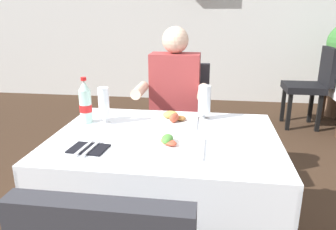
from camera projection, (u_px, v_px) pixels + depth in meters
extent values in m
cube|color=silver|center=(196.00, 1.00, 4.86)|extent=(11.00, 0.12, 3.04)
cube|color=white|center=(165.00, 137.00, 1.68)|extent=(1.16, 0.87, 0.02)
cube|color=white|center=(150.00, 214.00, 1.33)|extent=(1.16, 0.02, 0.32)
cube|color=white|center=(175.00, 137.00, 2.14)|extent=(1.16, 0.02, 0.32)
cube|color=white|center=(64.00, 160.00, 1.81)|extent=(0.02, 0.87, 0.32)
cube|color=white|center=(276.00, 174.00, 1.66)|extent=(0.02, 0.87, 0.32)
cube|color=#472D1E|center=(99.00, 163.00, 2.22)|extent=(0.07, 0.07, 0.72)
cube|color=#472D1E|center=(254.00, 173.00, 2.08)|extent=(0.07, 0.07, 0.72)
cube|color=#2D2D33|center=(179.00, 131.00, 2.45)|extent=(0.44, 0.44, 0.08)
cube|color=#2D2D33|center=(183.00, 90.00, 2.61)|extent=(0.42, 0.06, 0.44)
cube|color=black|center=(154.00, 171.00, 2.39)|extent=(0.04, 0.04, 0.45)
cube|color=black|center=(200.00, 174.00, 2.35)|extent=(0.04, 0.04, 0.45)
cube|color=black|center=(161.00, 153.00, 2.71)|extent=(0.04, 0.04, 0.45)
cube|color=black|center=(202.00, 155.00, 2.67)|extent=(0.04, 0.04, 0.45)
cylinder|color=#282D42|center=(160.00, 174.00, 2.35)|extent=(0.10, 0.10, 0.45)
cylinder|color=#282D42|center=(182.00, 175.00, 2.33)|extent=(0.10, 0.10, 0.45)
cube|color=#282D42|center=(174.00, 130.00, 2.41)|extent=(0.34, 0.36, 0.12)
cube|color=#9E3838|center=(175.00, 87.00, 2.39)|extent=(0.36, 0.20, 0.50)
sphere|color=beige|center=(175.00, 40.00, 2.29)|extent=(0.19, 0.19, 0.19)
cylinder|color=beige|center=(140.00, 90.00, 2.20)|extent=(0.07, 0.26, 0.07)
cylinder|color=beige|center=(203.00, 92.00, 2.14)|extent=(0.07, 0.26, 0.07)
cube|color=white|center=(177.00, 147.00, 1.52)|extent=(0.25, 0.25, 0.01)
ellipsoid|color=#C14C33|center=(169.00, 142.00, 1.52)|extent=(0.11, 0.10, 0.03)
ellipsoid|color=#4C8E38|center=(167.00, 139.00, 1.54)|extent=(0.06, 0.09, 0.04)
cube|color=white|center=(177.00, 121.00, 1.87)|extent=(0.24, 0.24, 0.01)
ellipsoid|color=#C14C33|center=(174.00, 118.00, 1.84)|extent=(0.07, 0.08, 0.05)
ellipsoid|color=#99602D|center=(180.00, 118.00, 1.87)|extent=(0.08, 0.08, 0.03)
ellipsoid|color=gold|center=(170.00, 114.00, 1.91)|extent=(0.11, 0.10, 0.04)
cylinder|color=white|center=(105.00, 123.00, 1.86)|extent=(0.07, 0.07, 0.01)
cylinder|color=white|center=(105.00, 120.00, 1.85)|extent=(0.02, 0.02, 0.03)
cylinder|color=white|center=(104.00, 103.00, 1.82)|extent=(0.06, 0.06, 0.18)
cylinder|color=black|center=(104.00, 105.00, 1.82)|extent=(0.06, 0.06, 0.15)
cylinder|color=white|center=(204.00, 118.00, 1.94)|extent=(0.07, 0.07, 0.01)
cylinder|color=white|center=(204.00, 116.00, 1.93)|extent=(0.02, 0.02, 0.03)
cylinder|color=white|center=(204.00, 100.00, 1.90)|extent=(0.07, 0.07, 0.17)
cylinder|color=#C68928|center=(204.00, 104.00, 1.91)|extent=(0.07, 0.07, 0.11)
cylinder|color=silver|center=(86.00, 106.00, 1.85)|extent=(0.07, 0.07, 0.19)
cylinder|color=red|center=(86.00, 108.00, 1.85)|extent=(0.07, 0.07, 0.04)
cone|color=silver|center=(84.00, 85.00, 1.81)|extent=(0.06, 0.06, 0.05)
cylinder|color=red|center=(83.00, 79.00, 1.80)|extent=(0.03, 0.03, 0.02)
cube|color=black|center=(89.00, 149.00, 1.50)|extent=(0.18, 0.15, 0.01)
cube|color=silver|center=(85.00, 147.00, 1.51)|extent=(0.03, 0.19, 0.01)
cube|color=silver|center=(92.00, 148.00, 1.50)|extent=(0.03, 0.19, 0.01)
cube|color=white|center=(331.00, 83.00, 3.82)|extent=(0.02, 0.83, 0.32)
cube|color=#472D1E|center=(323.00, 92.00, 4.20)|extent=(0.07, 0.07, 0.72)
cube|color=black|center=(303.00, 87.00, 3.88)|extent=(0.44, 0.44, 0.08)
cube|color=black|center=(328.00, 66.00, 3.77)|extent=(0.06, 0.42, 0.44)
cube|color=black|center=(283.00, 104.00, 4.14)|extent=(0.04, 0.04, 0.45)
cube|color=black|center=(289.00, 112.00, 3.82)|extent=(0.04, 0.04, 0.45)
cube|color=black|center=(311.00, 105.00, 4.10)|extent=(0.04, 0.04, 0.45)
cube|color=black|center=(319.00, 113.00, 3.78)|extent=(0.04, 0.04, 0.45)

